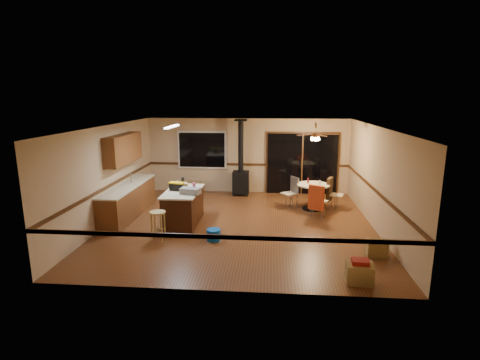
# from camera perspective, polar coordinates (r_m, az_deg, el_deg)

# --- Properties ---
(floor) EXTENTS (7.00, 7.00, 0.00)m
(floor) POSITION_cam_1_polar(r_m,az_deg,el_deg) (10.04, -0.14, -6.79)
(floor) COLOR #5C3219
(floor) RESTS_ON ground
(ceiling) EXTENTS (7.00, 7.00, 0.00)m
(ceiling) POSITION_cam_1_polar(r_m,az_deg,el_deg) (9.50, -0.15, 8.17)
(ceiling) COLOR silver
(ceiling) RESTS_ON ground
(wall_back) EXTENTS (7.00, 0.00, 7.00)m
(wall_back) POSITION_cam_1_polar(r_m,az_deg,el_deg) (13.12, 1.16, 3.69)
(wall_back) COLOR tan
(wall_back) RESTS_ON ground
(wall_front) EXTENTS (7.00, 0.00, 7.00)m
(wall_front) POSITION_cam_1_polar(r_m,az_deg,el_deg) (6.33, -2.86, -6.19)
(wall_front) COLOR tan
(wall_front) RESTS_ON ground
(wall_left) EXTENTS (0.00, 7.00, 7.00)m
(wall_left) POSITION_cam_1_polar(r_m,az_deg,el_deg) (10.57, -19.41, 0.78)
(wall_left) COLOR tan
(wall_left) RESTS_ON ground
(wall_right) EXTENTS (0.00, 7.00, 7.00)m
(wall_right) POSITION_cam_1_polar(r_m,az_deg,el_deg) (10.02, 20.21, 0.10)
(wall_right) COLOR tan
(wall_right) RESTS_ON ground
(chair_rail) EXTENTS (7.00, 7.00, 0.08)m
(chair_rail) POSITION_cam_1_polar(r_m,az_deg,el_deg) (9.76, -0.15, -1.24)
(chair_rail) COLOR #3F230F
(chair_rail) RESTS_ON ground
(window) EXTENTS (1.72, 0.10, 1.32)m
(window) POSITION_cam_1_polar(r_m,az_deg,el_deg) (13.24, -5.80, 4.58)
(window) COLOR black
(window) RESTS_ON ground
(sliding_door) EXTENTS (2.52, 0.10, 2.10)m
(sliding_door) POSITION_cam_1_polar(r_m,az_deg,el_deg) (13.14, 9.44, 2.42)
(sliding_door) COLOR black
(sliding_door) RESTS_ON ground
(lower_cabinets) EXTENTS (0.60, 3.00, 0.86)m
(lower_cabinets) POSITION_cam_1_polar(r_m,az_deg,el_deg) (11.10, -16.63, -3.10)
(lower_cabinets) COLOR brown
(lower_cabinets) RESTS_ON ground
(countertop) EXTENTS (0.64, 3.04, 0.04)m
(countertop) POSITION_cam_1_polar(r_m,az_deg,el_deg) (10.99, -16.77, -0.84)
(countertop) COLOR beige
(countertop) RESTS_ON lower_cabinets
(upper_cabinets) EXTENTS (0.35, 2.00, 0.80)m
(upper_cabinets) POSITION_cam_1_polar(r_m,az_deg,el_deg) (11.04, -17.34, 4.57)
(upper_cabinets) COLOR brown
(upper_cabinets) RESTS_ON ground
(kitchen_island) EXTENTS (0.88, 1.68, 0.90)m
(kitchen_island) POSITION_cam_1_polar(r_m,az_deg,el_deg) (10.14, -8.64, -4.06)
(kitchen_island) COLOR #34190D
(kitchen_island) RESTS_ON ground
(wood_stove) EXTENTS (0.55, 0.50, 2.52)m
(wood_stove) POSITION_cam_1_polar(r_m,az_deg,el_deg) (12.80, 0.12, 0.86)
(wood_stove) COLOR black
(wood_stove) RESTS_ON ground
(ceiling_fan) EXTENTS (0.24, 0.24, 0.55)m
(ceiling_fan) POSITION_cam_1_polar(r_m,az_deg,el_deg) (11.14, 11.42, 6.57)
(ceiling_fan) COLOR brown
(ceiling_fan) RESTS_ON ceiling
(fluorescent_strip) EXTENTS (0.10, 1.20, 0.04)m
(fluorescent_strip) POSITION_cam_1_polar(r_m,az_deg,el_deg) (10.11, -10.32, 8.01)
(fluorescent_strip) COLOR white
(fluorescent_strip) RESTS_ON ceiling
(toolbox_grey) EXTENTS (0.55, 0.38, 0.15)m
(toolbox_grey) POSITION_cam_1_polar(r_m,az_deg,el_deg) (9.64, -7.58, -1.68)
(toolbox_grey) COLOR slate
(toolbox_grey) RESTS_ON kitchen_island
(toolbox_black) EXTENTS (0.37, 0.24, 0.19)m
(toolbox_black) POSITION_cam_1_polar(r_m,az_deg,el_deg) (10.05, -9.65, -1.04)
(toolbox_black) COLOR black
(toolbox_black) RESTS_ON kitchen_island
(toolbox_yellow_lid) EXTENTS (0.41, 0.26, 0.03)m
(toolbox_yellow_lid) POSITION_cam_1_polar(r_m,az_deg,el_deg) (10.02, -9.67, -0.43)
(toolbox_yellow_lid) COLOR gold
(toolbox_yellow_lid) RESTS_ON toolbox_black
(box_on_island) EXTENTS (0.26, 0.31, 0.18)m
(box_on_island) POSITION_cam_1_polar(r_m,az_deg,el_deg) (10.12, -8.55, -0.94)
(box_on_island) COLOR olive
(box_on_island) RESTS_ON kitchen_island
(bottle_dark) EXTENTS (0.09, 0.09, 0.29)m
(bottle_dark) POSITION_cam_1_polar(r_m,az_deg,el_deg) (10.29, -8.69, -0.41)
(bottle_dark) COLOR black
(bottle_dark) RESTS_ON kitchen_island
(bottle_pink) EXTENTS (0.09, 0.09, 0.24)m
(bottle_pink) POSITION_cam_1_polar(r_m,az_deg,el_deg) (9.86, -7.03, -1.06)
(bottle_pink) COLOR #D84C8C
(bottle_pink) RESTS_ON kitchen_island
(bottle_white) EXTENTS (0.07, 0.07, 0.18)m
(bottle_white) POSITION_cam_1_polar(r_m,az_deg,el_deg) (10.39, -9.41, -0.63)
(bottle_white) COLOR white
(bottle_white) RESTS_ON kitchen_island
(bar_stool) EXTENTS (0.49, 0.49, 0.69)m
(bar_stool) POSITION_cam_1_polar(r_m,az_deg,el_deg) (9.15, -12.37, -6.78)
(bar_stool) COLOR tan
(bar_stool) RESTS_ON floor
(blue_bucket) EXTENTS (0.38, 0.38, 0.27)m
(blue_bucket) POSITION_cam_1_polar(r_m,az_deg,el_deg) (8.96, -4.03, -8.35)
(blue_bucket) COLOR blue
(blue_bucket) RESTS_ON floor
(dining_table) EXTENTS (0.98, 0.98, 0.78)m
(dining_table) POSITION_cam_1_polar(r_m,az_deg,el_deg) (11.43, 11.06, -1.82)
(dining_table) COLOR black
(dining_table) RESTS_ON ground
(glass_red) EXTENTS (0.06, 0.06, 0.15)m
(glass_red) POSITION_cam_1_polar(r_m,az_deg,el_deg) (11.43, 10.33, -0.12)
(glass_red) COLOR #590C14
(glass_red) RESTS_ON dining_table
(glass_cream) EXTENTS (0.06, 0.06, 0.13)m
(glass_cream) POSITION_cam_1_polar(r_m,az_deg,el_deg) (11.33, 12.06, -0.37)
(glass_cream) COLOR beige
(glass_cream) RESTS_ON dining_table
(chair_left) EXTENTS (0.56, 0.56, 0.51)m
(chair_left) POSITION_cam_1_polar(r_m,az_deg,el_deg) (11.51, 7.96, -1.31)
(chair_left) COLOR tan
(chair_left) RESTS_ON ground
(chair_near) EXTENTS (0.60, 0.61, 0.70)m
(chair_near) POSITION_cam_1_polar(r_m,az_deg,el_deg) (10.59, 11.59, -2.64)
(chair_near) COLOR tan
(chair_near) RESTS_ON ground
(chair_right) EXTENTS (0.58, 0.56, 0.70)m
(chair_right) POSITION_cam_1_polar(r_m,az_deg,el_deg) (11.60, 13.62, -1.41)
(chair_right) COLOR tan
(chair_right) RESTS_ON ground
(box_under_window) EXTENTS (0.61, 0.54, 0.41)m
(box_under_window) POSITION_cam_1_polar(r_m,az_deg,el_deg) (13.20, -7.08, -1.21)
(box_under_window) COLOR olive
(box_under_window) RESTS_ON floor
(box_corner_a) EXTENTS (0.51, 0.44, 0.36)m
(box_corner_a) POSITION_cam_1_polar(r_m,az_deg,el_deg) (7.39, 17.75, -13.34)
(box_corner_a) COLOR olive
(box_corner_a) RESTS_ON floor
(box_corner_b) EXTENTS (0.43, 0.38, 0.34)m
(box_corner_b) POSITION_cam_1_polar(r_m,az_deg,el_deg) (8.63, 20.08, -9.74)
(box_corner_b) COLOR olive
(box_corner_b) RESTS_ON floor
(box_small_red) EXTENTS (0.33, 0.28, 0.08)m
(box_small_red) POSITION_cam_1_polar(r_m,az_deg,el_deg) (7.29, 17.86, -11.77)
(box_small_red) COLOR maroon
(box_small_red) RESTS_ON box_corner_a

